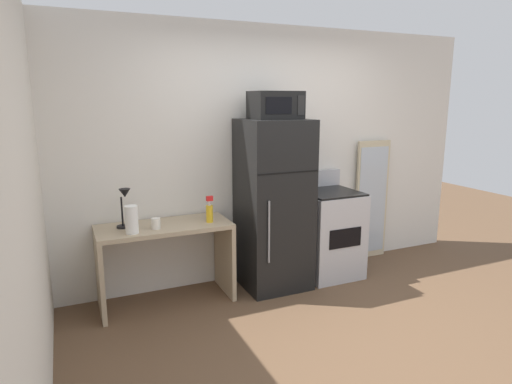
{
  "coord_description": "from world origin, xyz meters",
  "views": [
    {
      "loc": [
        -1.96,
        -2.48,
        1.87
      ],
      "look_at": [
        -0.38,
        1.1,
        1.04
      ],
      "focal_mm": 30.83,
      "sensor_mm": 36.0,
      "label": 1
    }
  ],
  "objects_px": {
    "coffee_mug": "(156,223)",
    "oven_range": "(329,233)",
    "spray_bottle": "(210,212)",
    "leaning_mirror": "(371,200)",
    "desk": "(165,248)",
    "desk_lamp": "(124,201)",
    "microwave": "(275,105)",
    "paper_towel_roll": "(132,220)",
    "refrigerator": "(274,205)"
  },
  "relations": [
    {
      "from": "coffee_mug",
      "to": "oven_range",
      "type": "distance_m",
      "value": 1.87
    },
    {
      "from": "oven_range",
      "to": "coffee_mug",
      "type": "bearing_deg",
      "value": -178.28
    },
    {
      "from": "spray_bottle",
      "to": "leaning_mirror",
      "type": "height_order",
      "value": "leaning_mirror"
    },
    {
      "from": "desk",
      "to": "desk_lamp",
      "type": "relative_size",
      "value": 3.4
    },
    {
      "from": "microwave",
      "to": "paper_towel_roll",
      "type": "bearing_deg",
      "value": -176.77
    },
    {
      "from": "spray_bottle",
      "to": "microwave",
      "type": "distance_m",
      "value": 1.18
    },
    {
      "from": "desk",
      "to": "paper_towel_roll",
      "type": "height_order",
      "value": "paper_towel_roll"
    },
    {
      "from": "paper_towel_roll",
      "to": "leaning_mirror",
      "type": "xyz_separation_m",
      "value": [
        2.81,
        0.36,
        -0.17
      ]
    },
    {
      "from": "desk",
      "to": "oven_range",
      "type": "height_order",
      "value": "oven_range"
    },
    {
      "from": "paper_towel_roll",
      "to": "leaning_mirror",
      "type": "relative_size",
      "value": 0.17
    },
    {
      "from": "microwave",
      "to": "desk_lamp",
      "type": "bearing_deg",
      "value": 175.46
    },
    {
      "from": "desk",
      "to": "leaning_mirror",
      "type": "height_order",
      "value": "leaning_mirror"
    },
    {
      "from": "microwave",
      "to": "coffee_mug",
      "type": "bearing_deg",
      "value": -178.83
    },
    {
      "from": "desk_lamp",
      "to": "paper_towel_roll",
      "type": "height_order",
      "value": "desk_lamp"
    },
    {
      "from": "oven_range",
      "to": "paper_towel_roll",
      "type": "bearing_deg",
      "value": -176.95
    },
    {
      "from": "desk",
      "to": "leaning_mirror",
      "type": "relative_size",
      "value": 0.86
    },
    {
      "from": "coffee_mug",
      "to": "refrigerator",
      "type": "relative_size",
      "value": 0.06
    },
    {
      "from": "desk",
      "to": "refrigerator",
      "type": "xyz_separation_m",
      "value": [
        1.09,
        -0.05,
        0.31
      ]
    },
    {
      "from": "desk",
      "to": "oven_range",
      "type": "xyz_separation_m",
      "value": [
        1.75,
        -0.04,
        -0.06
      ]
    },
    {
      "from": "desk_lamp",
      "to": "microwave",
      "type": "xyz_separation_m",
      "value": [
        1.42,
        -0.11,
        0.82
      ]
    },
    {
      "from": "spray_bottle",
      "to": "microwave",
      "type": "xyz_separation_m",
      "value": [
        0.68,
        0.02,
        0.96
      ]
    },
    {
      "from": "paper_towel_roll",
      "to": "leaning_mirror",
      "type": "distance_m",
      "value": 2.84
    },
    {
      "from": "spray_bottle",
      "to": "oven_range",
      "type": "relative_size",
      "value": 0.23
    },
    {
      "from": "coffee_mug",
      "to": "paper_towel_roll",
      "type": "relative_size",
      "value": 0.4
    },
    {
      "from": "coffee_mug",
      "to": "spray_bottle",
      "type": "relative_size",
      "value": 0.38
    },
    {
      "from": "desk",
      "to": "paper_towel_roll",
      "type": "distance_m",
      "value": 0.48
    },
    {
      "from": "coffee_mug",
      "to": "oven_range",
      "type": "height_order",
      "value": "oven_range"
    },
    {
      "from": "paper_towel_roll",
      "to": "microwave",
      "type": "relative_size",
      "value": 0.52
    },
    {
      "from": "coffee_mug",
      "to": "oven_range",
      "type": "bearing_deg",
      "value": 1.72
    },
    {
      "from": "oven_range",
      "to": "leaning_mirror",
      "type": "xyz_separation_m",
      "value": [
        0.76,
        0.26,
        0.23
      ]
    },
    {
      "from": "spray_bottle",
      "to": "leaning_mirror",
      "type": "relative_size",
      "value": 0.18
    },
    {
      "from": "coffee_mug",
      "to": "leaning_mirror",
      "type": "bearing_deg",
      "value": 6.82
    },
    {
      "from": "desk_lamp",
      "to": "leaning_mirror",
      "type": "distance_m",
      "value": 2.86
    },
    {
      "from": "coffee_mug",
      "to": "paper_towel_roll",
      "type": "xyz_separation_m",
      "value": [
        -0.21,
        -0.05,
        0.07
      ]
    },
    {
      "from": "coffee_mug",
      "to": "microwave",
      "type": "height_order",
      "value": "microwave"
    },
    {
      "from": "spray_bottle",
      "to": "desk",
      "type": "bearing_deg",
      "value": 168.49
    },
    {
      "from": "coffee_mug",
      "to": "refrigerator",
      "type": "distance_m",
      "value": 1.18
    },
    {
      "from": "desk_lamp",
      "to": "refrigerator",
      "type": "relative_size",
      "value": 0.21
    },
    {
      "from": "spray_bottle",
      "to": "oven_range",
      "type": "distance_m",
      "value": 1.4
    },
    {
      "from": "refrigerator",
      "to": "leaning_mirror",
      "type": "height_order",
      "value": "refrigerator"
    },
    {
      "from": "microwave",
      "to": "oven_range",
      "type": "height_order",
      "value": "microwave"
    },
    {
      "from": "oven_range",
      "to": "leaning_mirror",
      "type": "relative_size",
      "value": 0.79
    },
    {
      "from": "coffee_mug",
      "to": "desk_lamp",
      "type": "bearing_deg",
      "value": 150.41
    },
    {
      "from": "oven_range",
      "to": "leaning_mirror",
      "type": "height_order",
      "value": "leaning_mirror"
    },
    {
      "from": "spray_bottle",
      "to": "paper_towel_roll",
      "type": "xyz_separation_m",
      "value": [
        -0.71,
        -0.06,
        0.02
      ]
    },
    {
      "from": "desk_lamp",
      "to": "microwave",
      "type": "relative_size",
      "value": 0.77
    },
    {
      "from": "desk",
      "to": "leaning_mirror",
      "type": "xyz_separation_m",
      "value": [
        2.51,
        0.22,
        0.17
      ]
    },
    {
      "from": "refrigerator",
      "to": "microwave",
      "type": "relative_size",
      "value": 3.66
    },
    {
      "from": "paper_towel_roll",
      "to": "refrigerator",
      "type": "xyz_separation_m",
      "value": [
        1.39,
        0.1,
        -0.03
      ]
    },
    {
      "from": "paper_towel_roll",
      "to": "leaning_mirror",
      "type": "bearing_deg",
      "value": 7.4
    }
  ]
}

